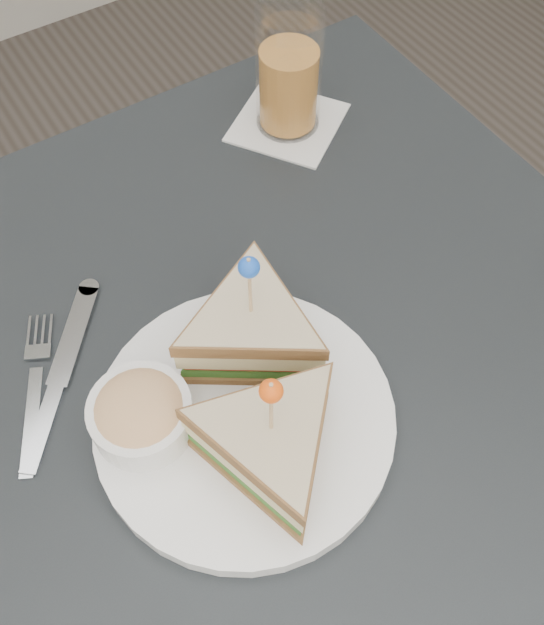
{
  "coord_description": "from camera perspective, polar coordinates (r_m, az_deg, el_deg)",
  "views": [
    {
      "loc": [
        -0.18,
        -0.29,
        1.35
      ],
      "look_at": [
        0.01,
        0.01,
        0.8
      ],
      "focal_mm": 40.0,
      "sensor_mm": 36.0,
      "label": 1
    }
  ],
  "objects": [
    {
      "name": "ground_plane",
      "position": [
        1.39,
        -0.13,
        -18.79
      ],
      "size": [
        3.5,
        3.5,
        0.0
      ],
      "primitive_type": "plane",
      "color": "#3F3833"
    },
    {
      "name": "table",
      "position": [
        0.76,
        -0.23,
        -6.1
      ],
      "size": [
        0.8,
        0.8,
        0.75
      ],
      "color": "black",
      "rests_on": "ground"
    },
    {
      "name": "plate_meal",
      "position": [
        0.62,
        -2.16,
        -6.78
      ],
      "size": [
        0.34,
        0.34,
        0.16
      ],
      "rotation": [
        0.0,
        0.0,
        0.28
      ],
      "color": "white",
      "rests_on": "table"
    },
    {
      "name": "cutlery_fork",
      "position": [
        0.71,
        -18.83,
        -5.52
      ],
      "size": [
        0.09,
        0.16,
        0.0
      ],
      "rotation": [
        0.0,
        0.0,
        -0.47
      ],
      "color": "silver",
      "rests_on": "table"
    },
    {
      "name": "cutlery_knife",
      "position": [
        0.7,
        -17.02,
        -5.15
      ],
      "size": [
        0.15,
        0.18,
        0.01
      ],
      "rotation": [
        0.0,
        0.0,
        -0.69
      ],
      "color": "silver",
      "rests_on": "table"
    },
    {
      "name": "drink_set",
      "position": [
        0.85,
        1.38,
        18.71
      ],
      "size": [
        0.17,
        0.17,
        0.16
      ],
      "rotation": [
        0.0,
        0.0,
        0.6
      ],
      "color": "silver",
      "rests_on": "table"
    }
  ]
}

